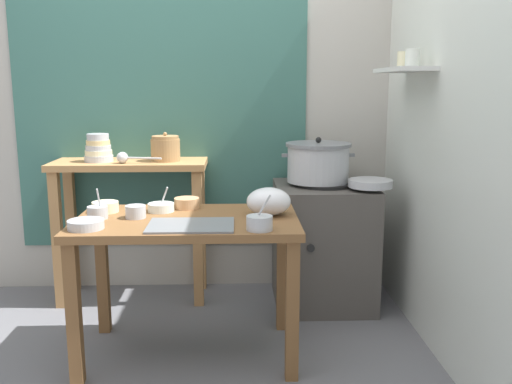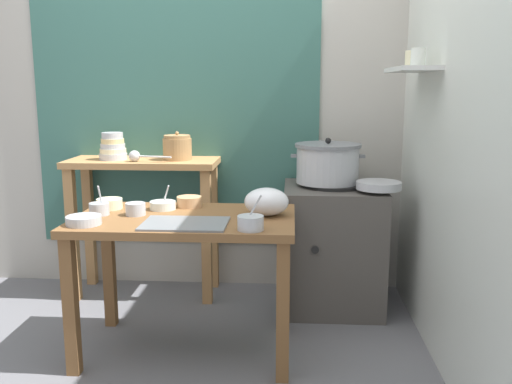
% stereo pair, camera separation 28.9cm
% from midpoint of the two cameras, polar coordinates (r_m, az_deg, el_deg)
% --- Properties ---
extents(ground_plane, '(9.00, 9.00, 0.00)m').
position_cam_midpoint_polar(ground_plane, '(3.03, -6.02, -16.03)').
color(ground_plane, slate).
extents(wall_back, '(4.40, 0.12, 2.60)m').
position_cam_midpoint_polar(wall_back, '(3.78, -2.32, 9.89)').
color(wall_back, '#B2ADA3').
rests_on(wall_back, ground).
extents(wall_right, '(0.30, 3.20, 2.60)m').
position_cam_midpoint_polar(wall_right, '(3.00, 21.83, 8.85)').
color(wall_right, silver).
rests_on(wall_right, ground).
extents(prep_table, '(1.10, 0.66, 0.72)m').
position_cam_midpoint_polar(prep_table, '(2.82, -4.34, -4.72)').
color(prep_table, brown).
rests_on(prep_table, ground).
extents(back_shelf_table, '(0.96, 0.40, 0.90)m').
position_cam_midpoint_polar(back_shelf_table, '(3.65, -9.22, -0.15)').
color(back_shelf_table, '#B27F4C').
rests_on(back_shelf_table, ground).
extents(stove_block, '(0.60, 0.61, 0.78)m').
position_cam_midpoint_polar(stove_block, '(3.52, 10.18, -5.52)').
color(stove_block, '#4C4742').
rests_on(stove_block, ground).
extents(steamer_pot, '(0.45, 0.40, 0.28)m').
position_cam_midpoint_polar(steamer_pot, '(3.43, 9.77, 2.91)').
color(steamer_pot, '#B7BABF').
rests_on(steamer_pot, stove_block).
extents(clay_pot, '(0.18, 0.18, 0.18)m').
position_cam_midpoint_polar(clay_pot, '(3.56, -5.77, 4.53)').
color(clay_pot, '#A37A4C').
rests_on(clay_pot, back_shelf_table).
extents(bowl_stack_enamel, '(0.18, 0.18, 0.17)m').
position_cam_midpoint_polar(bowl_stack_enamel, '(3.63, -12.27, 4.46)').
color(bowl_stack_enamel, '#B7BABF').
rests_on(bowl_stack_enamel, back_shelf_table).
extents(ladle, '(0.28, 0.09, 0.07)m').
position_cam_midpoint_polar(ladle, '(3.51, -9.89, 3.64)').
color(ladle, '#B7BABF').
rests_on(ladle, back_shelf_table).
extents(serving_tray, '(0.40, 0.28, 0.01)m').
position_cam_midpoint_polar(serving_tray, '(2.63, -4.18, -3.29)').
color(serving_tray, slate).
rests_on(serving_tray, prep_table).
extents(plastic_bag, '(0.22, 0.19, 0.14)m').
position_cam_midpoint_polar(plastic_bag, '(2.80, 4.05, -1.03)').
color(plastic_bag, white).
rests_on(plastic_bag, prep_table).
extents(wide_pan, '(0.26, 0.26, 0.04)m').
position_cam_midpoint_polar(wide_pan, '(3.30, 14.94, 0.64)').
color(wide_pan, '#B7BABF').
rests_on(wide_pan, stove_block).
extents(prep_bowl_0, '(0.17, 0.17, 0.04)m').
position_cam_midpoint_polar(prep_bowl_0, '(2.70, -14.35, -2.81)').
color(prep_bowl_0, '#B7BABF').
rests_on(prep_bowl_0, prep_table).
extents(prep_bowl_1, '(0.10, 0.10, 0.15)m').
position_cam_midpoint_polar(prep_bowl_1, '(2.88, -13.04, -1.67)').
color(prep_bowl_1, '#B7BABF').
rests_on(prep_bowl_1, prep_table).
extents(prep_bowl_2, '(0.13, 0.13, 0.06)m').
position_cam_midpoint_polar(prep_bowl_2, '(3.01, -4.15, -0.97)').
color(prep_bowl_2, tan).
rests_on(prep_bowl_2, prep_table).
extents(prep_bowl_3, '(0.10, 0.10, 0.06)m').
position_cam_midpoint_polar(prep_bowl_3, '(2.84, -9.43, -1.71)').
color(prep_bowl_3, '#B7BABF').
rests_on(prep_bowl_3, prep_table).
extents(prep_bowl_4, '(0.14, 0.14, 0.05)m').
position_cam_midpoint_polar(prep_bowl_4, '(3.02, -12.17, -1.16)').
color(prep_bowl_4, beige).
rests_on(prep_bowl_4, prep_table).
extents(prep_bowl_5, '(0.14, 0.14, 0.13)m').
position_cam_midpoint_polar(prep_bowl_5, '(2.96, -6.79, -1.34)').
color(prep_bowl_5, silver).
rests_on(prep_bowl_5, prep_table).
extents(prep_bowl_6, '(0.12, 0.12, 0.16)m').
position_cam_midpoint_polar(prep_bowl_6, '(2.52, 2.73, -3.15)').
color(prep_bowl_6, '#B7BABF').
rests_on(prep_bowl_6, prep_table).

